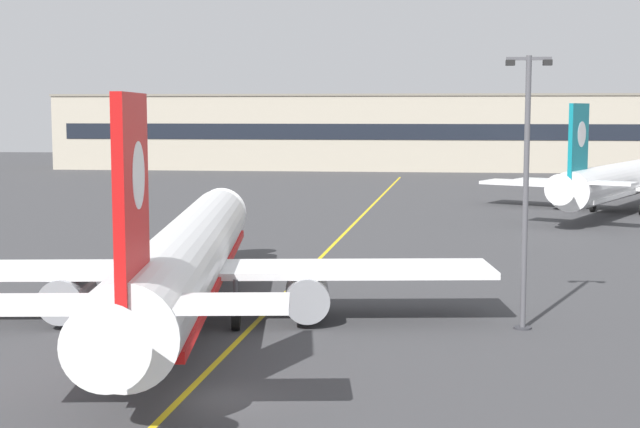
{
  "coord_description": "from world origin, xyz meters",
  "views": [
    {
      "loc": [
        7.72,
        -34.37,
        11.08
      ],
      "look_at": [
        2.9,
        10.1,
        6.09
      ],
      "focal_mm": 52.87,
      "sensor_mm": 36.0,
      "label": 1
    }
  ],
  "objects": [
    {
      "name": "airliner_foreground",
      "position": [
        -4.32,
        12.94,
        3.37
      ],
      "size": [
        32.35,
        41.48,
        11.65
      ],
      "color": "white",
      "rests_on": "ground"
    },
    {
      "name": "terminal_building",
      "position": [
        10.25,
        138.74,
        6.92
      ],
      "size": [
        140.87,
        12.4,
        13.83
      ],
      "color": "#B2A893",
      "rests_on": "ground"
    },
    {
      "name": "safety_cone_by_nose_gear",
      "position": [
        -4.41,
        28.26,
        0.26
      ],
      "size": [
        0.44,
        0.44,
        0.55
      ],
      "color": "orange",
      "rests_on": "ground"
    },
    {
      "name": "ground_plane",
      "position": [
        0.0,
        0.0,
        0.0
      ],
      "size": [
        400.0,
        400.0,
        0.0
      ],
      "primitive_type": "plane",
      "color": "#3D3D3F"
    },
    {
      "name": "airliner_background",
      "position": [
        29.32,
        69.89,
        3.36
      ],
      "size": [
        30.66,
        38.33,
        11.63
      ],
      "color": "white",
      "rests_on": "ground"
    },
    {
      "name": "taxiway_centreline",
      "position": [
        0.0,
        30.0,
        0.0
      ],
      "size": [
        8.69,
        179.82,
        0.01
      ],
      "primitive_type": "cube",
      "rotation": [
        0.0,
        0.0,
        -0.05
      ],
      "color": "yellow",
      "rests_on": "ground"
    },
    {
      "name": "apron_lamp_post",
      "position": [
        12.9,
        13.26,
        7.16
      ],
      "size": [
        2.24,
        0.9,
        13.71
      ],
      "color": "#515156",
      "rests_on": "ground"
    }
  ]
}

